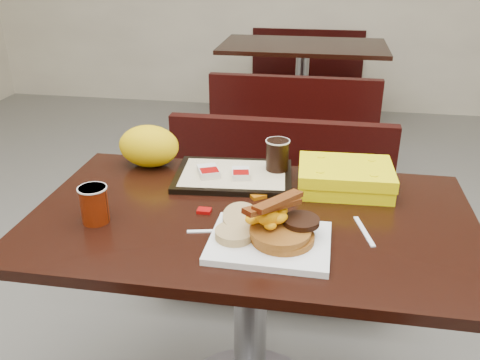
% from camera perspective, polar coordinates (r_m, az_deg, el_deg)
% --- Properties ---
extents(table_near, '(1.20, 0.70, 0.75)m').
position_cam_1_polar(table_near, '(1.60, 1.16, -15.76)').
color(table_near, black).
rests_on(table_near, floor).
extents(bench_near_n, '(1.00, 0.46, 0.72)m').
position_cam_1_polar(bench_near_n, '(2.18, 3.90, -4.07)').
color(bench_near_n, black).
rests_on(bench_near_n, floor).
extents(table_far, '(1.20, 0.70, 0.75)m').
position_cam_1_polar(table_far, '(3.94, 6.86, 9.54)').
color(table_far, black).
rests_on(table_far, floor).
extents(bench_far_s, '(1.00, 0.46, 0.72)m').
position_cam_1_polar(bench_far_s, '(3.28, 6.12, 6.08)').
color(bench_far_s, black).
rests_on(bench_far_s, floor).
extents(bench_far_n, '(1.00, 0.46, 0.72)m').
position_cam_1_polar(bench_far_n, '(4.62, 7.37, 11.63)').
color(bench_far_n, black).
rests_on(bench_far_n, floor).
extents(platter, '(0.30, 0.23, 0.02)m').
position_cam_1_polar(platter, '(1.24, 3.33, -7.03)').
color(platter, white).
rests_on(platter, table_near).
extents(pancake_stack, '(0.16, 0.16, 0.03)m').
position_cam_1_polar(pancake_stack, '(1.23, 4.83, -6.08)').
color(pancake_stack, '#8A5917').
rests_on(pancake_stack, platter).
extents(sausage_patty, '(0.11, 0.11, 0.01)m').
position_cam_1_polar(sausage_patty, '(1.25, 6.89, -4.60)').
color(sausage_patty, black).
rests_on(sausage_patty, pancake_stack).
extents(scrambled_eggs, '(0.10, 0.09, 0.05)m').
position_cam_1_polar(scrambled_eggs, '(1.22, 3.05, -4.21)').
color(scrambled_eggs, '#FBB205').
rests_on(scrambled_eggs, pancake_stack).
extents(bacon_strips, '(0.17, 0.18, 0.01)m').
position_cam_1_polar(bacon_strips, '(1.20, 3.72, -2.78)').
color(bacon_strips, '#3F0F04').
rests_on(bacon_strips, scrambled_eggs).
extents(muffin_bottom, '(0.10, 0.10, 0.02)m').
position_cam_1_polar(muffin_bottom, '(1.24, -0.63, -6.06)').
color(muffin_bottom, tan).
rests_on(muffin_bottom, platter).
extents(muffin_top, '(0.11, 0.11, 0.05)m').
position_cam_1_polar(muffin_top, '(1.28, 0.11, -4.32)').
color(muffin_top, tan).
rests_on(muffin_top, platter).
extents(coffee_cup_near, '(0.07, 0.07, 0.10)m').
position_cam_1_polar(coffee_cup_near, '(1.38, -16.06, -2.68)').
color(coffee_cup_near, '#8D2005').
rests_on(coffee_cup_near, table_near).
extents(fork, '(0.12, 0.05, 0.00)m').
position_cam_1_polar(fork, '(1.30, -4.11, -5.76)').
color(fork, white).
rests_on(fork, table_near).
extents(knife, '(0.05, 0.15, 0.00)m').
position_cam_1_polar(knife, '(1.34, 13.77, -5.61)').
color(knife, white).
rests_on(knife, table_near).
extents(condiment_syrup, '(0.05, 0.05, 0.01)m').
position_cam_1_polar(condiment_syrup, '(1.47, 2.04, -1.79)').
color(condiment_syrup, '#A65307').
rests_on(condiment_syrup, table_near).
extents(condiment_ketchup, '(0.04, 0.03, 0.01)m').
position_cam_1_polar(condiment_ketchup, '(1.39, -4.04, -3.46)').
color(condiment_ketchup, '#8C0504').
rests_on(condiment_ketchup, table_near).
extents(tray, '(0.38, 0.28, 0.02)m').
position_cam_1_polar(tray, '(1.59, -0.73, 0.47)').
color(tray, black).
rests_on(tray, table_near).
extents(hashbrown_sleeve_left, '(0.09, 0.10, 0.02)m').
position_cam_1_polar(hashbrown_sleeve_left, '(1.57, -3.57, 0.97)').
color(hashbrown_sleeve_left, silver).
rests_on(hashbrown_sleeve_left, tray).
extents(hashbrown_sleeve_right, '(0.07, 0.08, 0.02)m').
position_cam_1_polar(hashbrown_sleeve_right, '(1.56, 0.10, 0.76)').
color(hashbrown_sleeve_right, silver).
rests_on(hashbrown_sleeve_right, tray).
extents(coffee_cup_far, '(0.09, 0.09, 0.10)m').
position_cam_1_polar(coffee_cup_far, '(1.60, 4.22, 2.82)').
color(coffee_cup_far, black).
rests_on(coffee_cup_far, tray).
extents(clamshell, '(0.28, 0.22, 0.07)m').
position_cam_1_polar(clamshell, '(1.54, 11.73, 0.29)').
color(clamshell, '#F8E804').
rests_on(clamshell, table_near).
extents(paper_bag, '(0.22, 0.18, 0.14)m').
position_cam_1_polar(paper_bag, '(1.68, -10.19, 3.78)').
color(paper_bag, '#EFB207').
rests_on(paper_bag, table_near).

